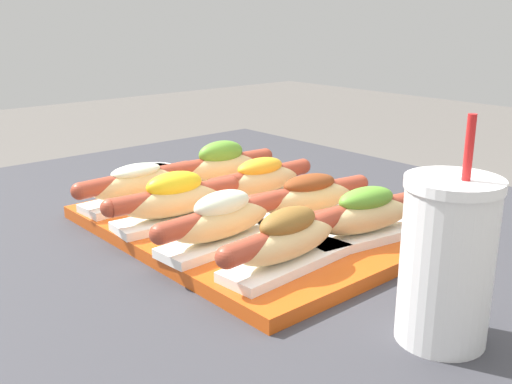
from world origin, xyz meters
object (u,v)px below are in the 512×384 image
(serving_tray, at_px, (246,227))
(hot_dog_0, at_px, (137,184))
(drink_cup, at_px, (447,261))
(sauce_bowl, at_px, (155,172))
(hot_dog_4, at_px, (221,166))
(hot_dog_5, at_px, (260,181))
(hot_dog_6, at_px, (309,198))
(hot_dog_2, at_px, (222,221))
(hot_dog_3, at_px, (288,240))
(hot_dog_1, at_px, (174,200))
(hot_dog_7, at_px, (365,215))

(serving_tray, height_order, hot_dog_0, hot_dog_0)
(hot_dog_0, height_order, drink_cup, drink_cup)
(hot_dog_0, bearing_deg, sauce_bowl, 141.24)
(serving_tray, distance_m, hot_dog_4, 0.19)
(hot_dog_0, height_order, hot_dog_5, hot_dog_5)
(hot_dog_4, bearing_deg, hot_dog_6, -3.62)
(hot_dog_0, relative_size, drink_cup, 0.98)
(hot_dog_4, distance_m, drink_cup, 0.54)
(hot_dog_2, distance_m, hot_dog_5, 0.20)
(hot_dog_6, bearing_deg, serving_tray, -128.44)
(hot_dog_6, bearing_deg, hot_dog_3, -54.25)
(hot_dog_2, distance_m, hot_dog_4, 0.28)
(hot_dog_2, bearing_deg, hot_dog_0, 178.24)
(hot_dog_1, bearing_deg, hot_dog_4, 122.49)
(sauce_bowl, bearing_deg, hot_dog_5, 4.32)
(serving_tray, bearing_deg, sauce_bowl, 170.23)
(hot_dog_1, bearing_deg, sauce_bowl, 153.46)
(hot_dog_3, bearing_deg, sauce_bowl, 165.74)
(hot_dog_2, xyz_separation_m, hot_dog_4, (-0.22, 0.17, 0.00))
(drink_cup, bearing_deg, hot_dog_4, 165.64)
(hot_dog_0, bearing_deg, hot_dog_6, 32.98)
(hot_dog_0, xyz_separation_m, hot_dog_7, (0.33, 0.15, 0.00))
(hot_dog_3, bearing_deg, hot_dog_4, 154.64)
(hot_dog_4, bearing_deg, hot_dog_5, -3.05)
(hot_dog_0, distance_m, hot_dog_5, 0.19)
(hot_dog_5, xyz_separation_m, hot_dog_6, (0.12, -0.01, -0.00))
(hot_dog_2, height_order, hot_dog_7, hot_dog_2)
(hot_dog_5, relative_size, hot_dog_7, 1.01)
(serving_tray, bearing_deg, hot_dog_7, 23.87)
(sauce_bowl, height_order, drink_cup, drink_cup)
(drink_cup, bearing_deg, hot_dog_2, -172.90)
(hot_dog_5, bearing_deg, drink_cup, -17.21)
(hot_dog_7, bearing_deg, hot_dog_6, 179.59)
(hot_dog_4, xyz_separation_m, hot_dog_7, (0.33, -0.01, -0.00))
(serving_tray, distance_m, hot_dog_5, 0.11)
(hot_dog_5, bearing_deg, hot_dog_2, -55.58)
(serving_tray, bearing_deg, hot_dog_1, -126.82)
(serving_tray, distance_m, hot_dog_3, 0.18)
(hot_dog_4, height_order, sauce_bowl, hot_dog_4)
(serving_tray, distance_m, hot_dog_1, 0.11)
(serving_tray, height_order, hot_dog_7, hot_dog_7)
(serving_tray, height_order, hot_dog_2, hot_dog_2)
(hot_dog_1, height_order, hot_dog_2, hot_dog_1)
(hot_dog_0, height_order, hot_dog_1, hot_dog_1)
(hot_dog_6, xyz_separation_m, sauce_bowl, (-0.40, -0.01, -0.04))
(sauce_bowl, bearing_deg, hot_dog_7, 1.39)
(hot_dog_5, height_order, drink_cup, drink_cup)
(hot_dog_1, relative_size, hot_dog_2, 1.00)
(hot_dog_7, relative_size, sauce_bowl, 2.83)
(hot_dog_2, distance_m, hot_dog_6, 0.16)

